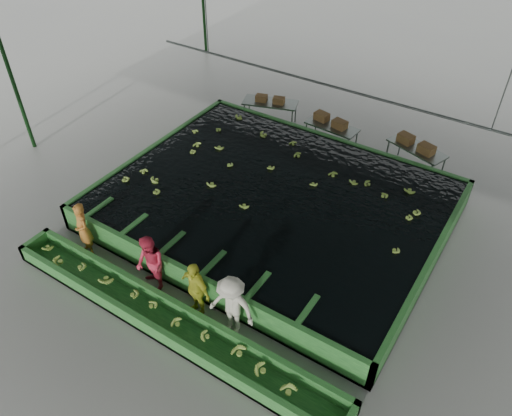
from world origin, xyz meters
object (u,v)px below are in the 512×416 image
Objects in this scene: packing_table_right at (414,159)px; packing_table_left at (270,113)px; flotation_tank at (273,204)px; box_stack_right at (415,147)px; box_stack_left at (270,102)px; box_stack_mid at (330,124)px; sorting_trough at (166,320)px; worker_c at (195,289)px; worker_b at (150,264)px; worker_a at (83,229)px; packing_table_mid at (331,136)px; worker_d at (232,306)px.

packing_table_left is at bearing -179.92° from packing_table_right.
flotation_tank is 7.18× the size of box_stack_right.
box_stack_mid is at bearing -1.79° from box_stack_left.
sorting_trough is 5.82× the size of worker_c.
worker_b is 9.02m from box_stack_mid.
sorting_trough is at bearing -12.48° from worker_b.
packing_table_left reaches higher than packing_table_right.
sorting_trough is 9.82m from box_stack_mid.
worker_a reaches higher than flotation_tank.
box_stack_left is (0.58, 9.08, 0.12)m from worker_a.
flotation_tank is at bearing -57.05° from box_stack_left.
sorting_trough is 1.52m from worker_b.
worker_c is at bearing -85.10° from box_stack_mid.
worker_d is at bearing -78.89° from packing_table_mid.
packing_table_left is at bearing 122.80° from flotation_tank.
worker_b is at bearing -94.51° from box_stack_mid.
flotation_tank is 5.59m from packing_table_right.
box_stack_mid reaches higher than sorting_trough.
worker_a is 9.10m from box_stack_left.
worker_d is 1.36× the size of box_stack_mid.
packing_table_mid is at bearing -176.20° from packing_table_right.
worker_d is 9.09m from packing_table_mid.
box_stack_right is (5.87, 0.00, -0.04)m from box_stack_left.
worker_a is at bearing -130.50° from flotation_tank.
worker_d reaches higher than worker_a.
sorting_trough is 10.32m from packing_table_right.
worker_a is 0.84× the size of packing_table_right.
worker_d is at bearing 28.91° from sorting_trough.
worker_c is at bearing 66.47° from sorting_trough.
worker_d reaches higher than worker_c.
sorting_trough is at bearing -87.53° from box_stack_mid.
packing_table_right is at bearing 0.40° from box_stack_left.
box_stack_left is (-3.10, 4.78, 0.52)m from flotation_tank.
box_stack_left is at bearing 110.46° from worker_d.
worker_d is at bearing -71.39° from flotation_tank.
worker_d reaches higher than packing_table_right.
packing_table_mid is at bearing 87.69° from worker_a.
packing_table_right is 5.96m from box_stack_left.
worker_c is 1.28× the size of box_stack_mid.
worker_a is at bearing -93.59° from packing_table_left.
worker_b is at bearing 18.41° from worker_a.
box_stack_right is (6.45, 9.08, 0.08)m from worker_a.
worker_c is (4.02, 0.00, 0.00)m from worker_a.
flotation_tank is 4.62m from packing_table_mid.
packing_table_left is 1.09× the size of packing_table_mid.
flotation_tank is 4.47m from worker_b.
worker_d is at bearing -63.47° from packing_table_left.
worker_d reaches higher than packing_table_left.
sorting_trough is 10.38m from box_stack_left.
flotation_tank is 5.48× the size of worker_d.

